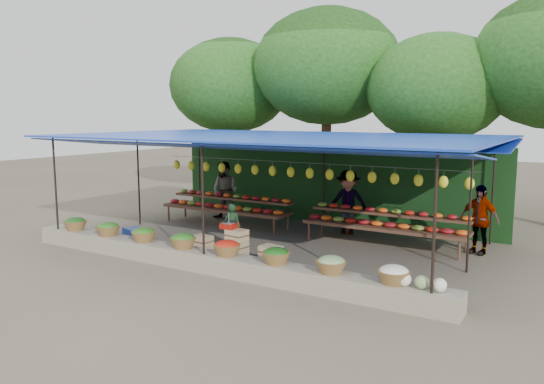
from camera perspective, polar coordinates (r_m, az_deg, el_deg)
The scene contains 16 objects.
ground at distance 13.84m, azimuth 0.23°, elevation -5.63°, with size 60.00×60.00×0.00m, color brown.
stone_curb at distance 11.60m, azimuth -6.85°, elevation -7.43°, with size 10.60×0.55×0.40m, color gray.
stall_canopy at distance 13.50m, azimuth 0.36°, elevation 5.54°, with size 10.80×6.60×2.82m.
produce_baskets at distance 11.57m, azimuth -7.28°, elevation -5.62°, with size 8.98×0.58×0.34m.
netting_backdrop at distance 16.35m, azimuth 5.94°, elevation 0.95°, with size 10.60×0.06×2.50m, color #174019.
tree_row at distance 18.78m, azimuth 11.46°, elevation 12.34°, with size 16.51×5.50×7.12m.
fruit_table_left at distance 16.17m, azimuth -4.87°, elevation -1.42°, with size 4.21×0.95×0.93m.
fruit_table_right at distance 13.87m, azimuth 12.09°, elevation -3.22°, with size 4.21×0.95×0.93m.
crate_counter at distance 12.12m, azimuth -3.91°, elevation -6.16°, with size 2.39×0.39×0.77m.
weighing_scale at distance 12.10m, azimuth -4.66°, elevation -3.52°, with size 0.35×0.35×0.38m.
vendor_seated at distance 13.02m, azimuth -4.26°, elevation -3.79°, with size 0.44×0.29×1.22m, color #18351B.
customer_left at distance 16.96m, azimuth -5.08°, elevation 0.13°, with size 0.90×0.70×1.86m, color slate.
customer_mid at distance 15.00m, azimuth 8.16°, elevation -1.10°, with size 1.17×0.67×1.80m, color slate.
customer_right at distance 13.69m, azimuth 21.39°, elevation -2.76°, with size 0.99×0.41×1.68m, color slate.
blue_crate_front at distance 15.45m, azimuth -20.70°, elevation -4.11°, with size 0.51×0.37×0.31m, color navy.
blue_crate_back at distance 14.64m, azimuth -14.60°, elevation -4.43°, with size 0.57×0.41×0.34m, color navy.
Camera 1 is at (6.93, -11.51, 3.34)m, focal length 35.00 mm.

